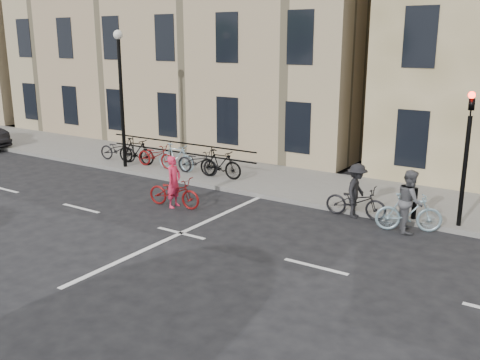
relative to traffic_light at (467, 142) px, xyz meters
The scene contains 11 objects.
ground 7.96m from the traffic_light, 145.01° to the right, with size 120.00×120.00×0.00m, color black.
sidewalk 10.60m from the traffic_light, behind, with size 46.00×4.00×0.15m, color slate.
building_west 17.70m from the traffic_light, 150.33° to the left, with size 20.00×10.00×10.00m, color tan.
building_far 33.42m from the traffic_light, 164.95° to the left, with size 12.00×10.00×9.00m, color tan.
traffic_light is the anchor object (origin of this frame).
lamp_post 12.74m from the traffic_light, behind, with size 0.36×0.36×5.28m.
bollard_east 2.21m from the traffic_light, behind, with size 0.14×0.14×0.90m, color black.
parked_bikes 11.28m from the traffic_light, behind, with size 7.25×1.23×1.05m.
cyclist_pink 8.52m from the traffic_light, 161.73° to the right, with size 1.88×0.84×1.62m.
cyclist_grey 2.24m from the traffic_light, 145.26° to the right, with size 1.82×1.19×1.72m.
cyclist_dark 3.36m from the traffic_light, behind, with size 1.85×1.08×1.61m.
Camera 1 is at (8.81, -10.46, 5.06)m, focal length 40.00 mm.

